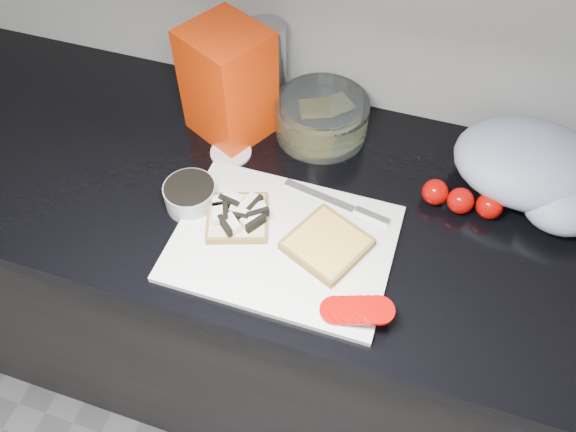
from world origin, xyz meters
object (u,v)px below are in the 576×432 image
Objects in this scene: glass_bowl at (322,118)px; steel_canister at (267,67)px; cutting_board at (283,243)px; bread_bag at (228,83)px.

glass_bowl is 0.98× the size of steel_canister.
steel_canister is at bearing 113.43° from cutting_board.
cutting_board is 2.01× the size of glass_bowl.
cutting_board is 1.98× the size of steel_canister.
cutting_board is at bearing -66.57° from steel_canister.
cutting_board is at bearing -25.46° from bread_bag.
cutting_board is at bearing -86.84° from glass_bowl.
cutting_board is 0.36m from bread_bag.
bread_bag is 1.18× the size of steel_canister.
steel_canister is at bearing 90.84° from bread_bag.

